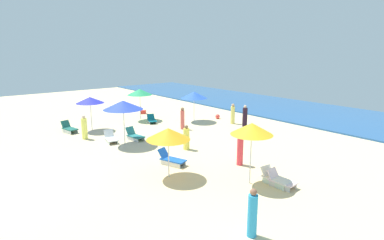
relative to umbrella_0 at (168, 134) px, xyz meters
The scene contains 24 objects.
ground_plane 7.44m from the umbrella_0, 120.49° to the right, with size 60.00×60.00×0.00m, color beige.
ocean 19.14m from the umbrella_0, 100.98° to the left, with size 60.00×10.30×0.12m, color #275995.
umbrella_0 is the anchor object (origin of this frame).
lounge_chair_0_0 2.40m from the umbrella_0, 140.79° to the left, with size 1.58×1.03×0.76m.
umbrella_1 10.56m from the umbrella_0, behind, with size 1.99×1.99×2.46m.
lounge_chair_1_0 11.13m from the umbrella_0, behind, with size 1.40×0.88×0.81m.
umbrella_2 12.28m from the umbrella_0, 156.43° to the left, with size 2.03×2.03×2.61m.
lounge_chair_2_0 11.28m from the umbrella_0, 152.49° to the left, with size 1.49×1.06×0.60m.
umbrella_3 6.00m from the umbrella_0, behind, with size 2.42×2.42×2.76m.
lounge_chair_3_0 6.86m from the umbrella_0, 165.04° to the left, with size 1.41×0.83×0.78m.
lounge_chair_3_1 7.13m from the umbrella_0, behind, with size 1.39×0.82×0.72m.
umbrella_4 3.72m from the umbrella_0, 39.93° to the left, with size 1.83×1.83×2.75m.
lounge_chair_4_0 5.14m from the umbrella_0, 41.55° to the left, with size 1.41×0.69×0.68m.
lounge_chair_4_1 5.34m from the umbrella_0, 39.45° to the left, with size 1.25×0.73×0.68m.
umbrella_5 11.44m from the umbrella_0, 134.95° to the left, with size 2.10×2.10×2.45m.
beachgoer_0 8.77m from the umbrella_0, behind, with size 0.50×0.50×1.60m.
beachgoer_1 4.35m from the umbrella_0, 130.78° to the left, with size 0.47×0.47×1.48m.
beachgoer_2 11.49m from the umbrella_0, 118.96° to the left, with size 0.42×0.42×1.61m.
beachgoer_3 4.06m from the umbrella_0, 74.71° to the left, with size 0.43×0.43×1.64m.
beachgoer_4 5.71m from the umbrella_0, ahead, with size 0.44×0.44×1.62m.
beachgoer_5 8.94m from the umbrella_0, 138.79° to the left, with size 0.41×0.41×1.64m.
beachgoer_6 11.00m from the umbrella_0, 113.20° to the left, with size 0.49×0.49×1.66m.
beach_ball_0 12.90m from the umbrella_0, 126.39° to the left, with size 0.39×0.39×0.39m, color #F2433D.
cooler_box_1 14.94m from the umbrella_0, 154.45° to the left, with size 0.47×0.36×0.32m, color red.
Camera 1 is at (14.80, -1.45, 5.80)m, focal length 28.98 mm.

